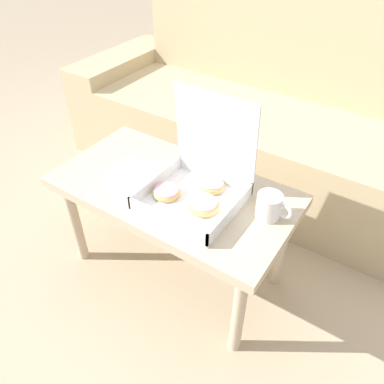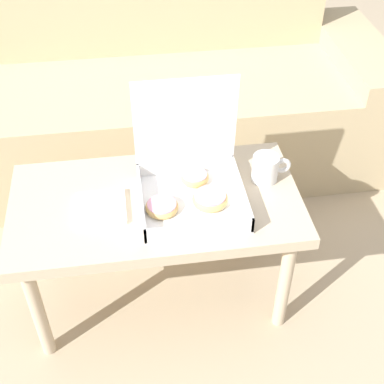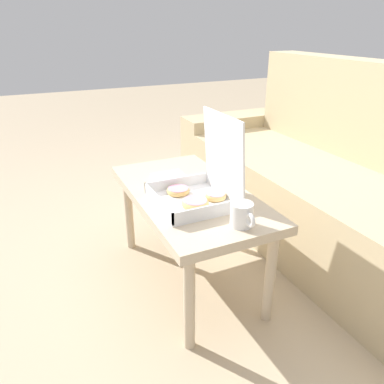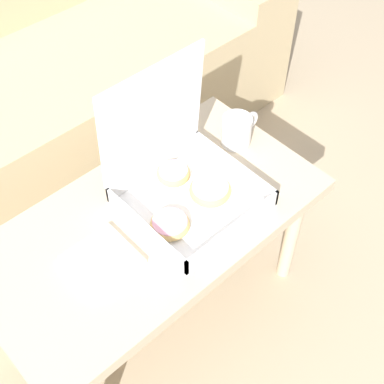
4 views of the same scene
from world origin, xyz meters
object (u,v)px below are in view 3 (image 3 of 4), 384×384
couch (332,188)px  coffee_mug (242,215)px  pastry_box (201,187)px  coffee_table (189,203)px

couch → coffee_mug: size_ratio=17.42×
couch → coffee_mug: bearing=-66.2°
couch → coffee_mug: 0.92m
couch → pastry_box: 0.91m
couch → coffee_mug: (0.37, -0.83, 0.19)m
coffee_table → coffee_mug: coffee_mug is taller
coffee_table → coffee_mug: (0.37, 0.05, 0.10)m
coffee_mug → coffee_table: bearing=-172.4°
coffee_mug → pastry_box: bearing=-169.8°
coffee_table → pastry_box: (0.11, 0.00, 0.12)m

